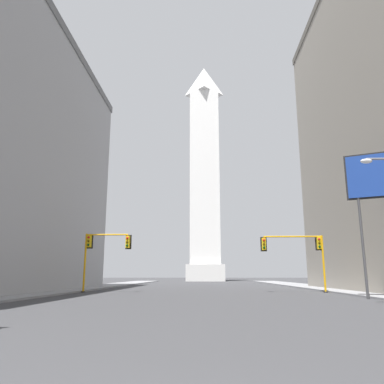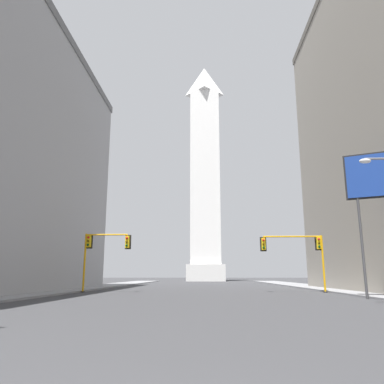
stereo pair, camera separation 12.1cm
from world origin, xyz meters
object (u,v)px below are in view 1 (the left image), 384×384
Objects in this scene: traffic_light_mid_left at (101,248)px; billboard_sign at (379,181)px; obelisk at (205,172)px; traffic_light_mid_right at (301,248)px.

traffic_light_mid_left is 0.54× the size of billboard_sign.
obelisk is 65.88m from traffic_light_mid_left.
traffic_light_mid_left reaches higher than traffic_light_mid_right.
obelisk is 5.90× the size of billboard_sign.
billboard_sign reaches higher than traffic_light_mid_right.
traffic_light_mid_left is 18.30m from traffic_light_mid_right.
billboard_sign is at bearing -80.12° from obelisk.
traffic_light_mid_left is at bearing 157.01° from billboard_sign.
billboard_sign reaches higher than traffic_light_mid_left.
obelisk is 11.00× the size of traffic_light_mid_left.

